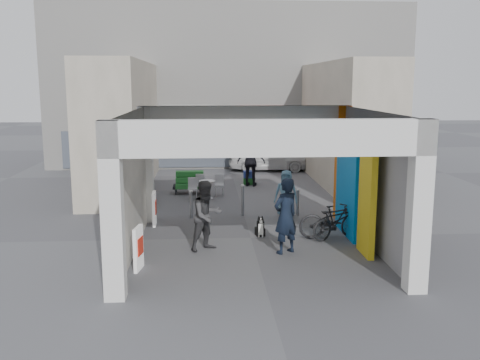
{
  "coord_description": "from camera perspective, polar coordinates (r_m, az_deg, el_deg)",
  "views": [
    {
      "loc": [
        -1.21,
        -14.05,
        4.18
      ],
      "look_at": [
        -0.23,
        1.0,
        1.43
      ],
      "focal_mm": 40.0,
      "sensor_mm": 36.0,
      "label": 1
    }
  ],
  "objects": [
    {
      "name": "border_collie",
      "position": [
        14.8,
        2.18,
        -5.13
      ],
      "size": [
        0.22,
        0.43,
        0.59
      ],
      "rotation": [
        0.0,
        0.0,
        0.22
      ],
      "color": "black",
      "rests_on": "ground"
    },
    {
      "name": "man_crates",
      "position": [
        21.81,
        1.2,
        1.91
      ],
      "size": [
        1.25,
        0.78,
        1.98
      ],
      "primitive_type": "imported",
      "rotation": [
        0.0,
        0.0,
        2.87
      ],
      "color": "black",
      "rests_on": "ground"
    },
    {
      "name": "advert_board_far",
      "position": [
        16.04,
        -9.12,
        -3.03
      ],
      "size": [
        0.11,
        0.55,
        1.0
      ],
      "rotation": [
        0.0,
        0.0,
        0.02
      ],
      "color": "white",
      "rests_on": "ground"
    },
    {
      "name": "bollard_right",
      "position": [
        17.14,
        6.19,
        -2.41
      ],
      "size": [
        0.09,
        0.09,
        0.83
      ],
      "primitive_type": "cylinder",
      "color": "gray",
      "rests_on": "ground"
    },
    {
      "name": "bollard_left",
      "position": [
        16.75,
        -5.24,
        -2.62
      ],
      "size": [
        0.09,
        0.09,
        0.87
      ],
      "primitive_type": "cylinder",
      "color": "gray",
      "rests_on": "ground"
    },
    {
      "name": "cafe_set",
      "position": [
        19.81,
        -3.8,
        -1.04
      ],
      "size": [
        1.31,
        1.06,
        0.8
      ],
      "rotation": [
        0.0,
        0.0,
        -0.09
      ],
      "color": "#AEAEB3",
      "rests_on": "ground"
    },
    {
      "name": "crate_stack",
      "position": [
        22.31,
        0.95,
        0.26
      ],
      "size": [
        0.45,
        0.35,
        0.56
      ],
      "rotation": [
        0.0,
        0.0,
        -0.01
      ],
      "color": "#195A25",
      "rests_on": "ground"
    },
    {
      "name": "far_building",
      "position": [
        28.07,
        -1.26,
        9.94
      ],
      "size": [
        18.0,
        4.08,
        8.0
      ],
      "color": "silver",
      "rests_on": "ground"
    },
    {
      "name": "man_back_turned",
      "position": [
        13.48,
        -3.56,
        -3.81
      ],
      "size": [
        1.09,
        1.05,
        1.78
      ],
      "primitive_type": "imported",
      "rotation": [
        0.0,
        0.0,
        0.6
      ],
      "color": "#38383A",
      "rests_on": "ground"
    },
    {
      "name": "advert_board_near",
      "position": [
        12.35,
        -10.77,
        -7.15
      ],
      "size": [
        0.18,
        0.56,
        1.0
      ],
      "rotation": [
        0.0,
        0.0,
        -0.17
      ],
      "color": "white",
      "rests_on": "ground"
    },
    {
      "name": "arcade_canopy",
      "position": [
        13.48,
        3.78,
        2.3
      ],
      "size": [
        6.4,
        6.45,
        6.4
      ],
      "color": "silver",
      "rests_on": "ground"
    },
    {
      "name": "bicycle_rear",
      "position": [
        14.72,
        10.23,
        -4.4
      ],
      "size": [
        1.61,
        1.16,
        0.95
      ],
      "primitive_type": "imported",
      "rotation": [
        0.0,
        0.0,
        2.07
      ],
      "color": "black",
      "rests_on": "ground"
    },
    {
      "name": "man_with_dog",
      "position": [
        13.23,
        4.89,
        -3.83
      ],
      "size": [
        0.83,
        0.75,
        1.9
      ],
      "primitive_type": "imported",
      "rotation": [
        0.0,
        0.0,
        3.7
      ],
      "color": "black",
      "rests_on": "ground"
    },
    {
      "name": "man_elderly",
      "position": [
        16.79,
        4.94,
        -1.48
      ],
      "size": [
        0.85,
        0.68,
        1.51
      ],
      "primitive_type": "imported",
      "rotation": [
        0.0,
        0.0,
        -0.31
      ],
      "color": "teal",
      "rests_on": "ground"
    },
    {
      "name": "plaza_bldg_right",
      "position": [
        22.36,
        11.15,
        5.83
      ],
      "size": [
        2.0,
        9.0,
        5.0
      ],
      "primitive_type": "cube",
      "color": "#C0B39F",
      "rests_on": "ground"
    },
    {
      "name": "white_van",
      "position": [
        25.78,
        3.03,
        2.43
      ],
      "size": [
        3.81,
        1.6,
        1.29
      ],
      "primitive_type": "imported",
      "rotation": [
        0.0,
        0.0,
        1.55
      ],
      "color": "silver",
      "rests_on": "ground"
    },
    {
      "name": "bicycle_front",
      "position": [
        14.76,
        10.19,
        -4.16
      ],
      "size": [
        2.01,
        0.73,
        1.05
      ],
      "primitive_type": "imported",
      "rotation": [
        0.0,
        0.0,
        1.55
      ],
      "color": "black",
      "rests_on": "ground"
    },
    {
      "name": "bollard_center",
      "position": [
        16.96,
        0.28,
        -2.22
      ],
      "size": [
        0.09,
        0.09,
        0.99
      ],
      "primitive_type": "cylinder",
      "color": "gray",
      "rests_on": "ground"
    },
    {
      "name": "plaza_bldg_left",
      "position": [
        21.87,
        -12.42,
        5.69
      ],
      "size": [
        2.0,
        9.0,
        5.0
      ],
      "primitive_type": "cube",
      "color": "#C0B39F",
      "rests_on": "ground"
    },
    {
      "name": "ground",
      "position": [
        14.71,
        1.16,
        -6.18
      ],
      "size": [
        90.0,
        90.0,
        0.0
      ],
      "primitive_type": "plane",
      "color": "#525357",
      "rests_on": "ground"
    },
    {
      "name": "produce_stand",
      "position": [
        20.54,
        -5.38,
        -0.51
      ],
      "size": [
        1.27,
        0.69,
        0.84
      ],
      "rotation": [
        0.0,
        0.0,
        0.03
      ],
      "color": "black",
      "rests_on": "ground"
    }
  ]
}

